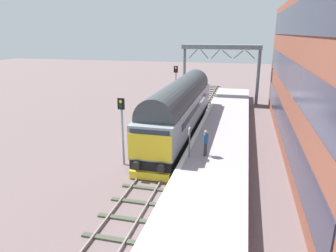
{
  "coord_description": "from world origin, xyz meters",
  "views": [
    {
      "loc": [
        5.09,
        -21.04,
        8.37
      ],
      "look_at": [
        0.2,
        -1.39,
        2.28
      ],
      "focal_mm": 33.38,
      "sensor_mm": 36.0,
      "label": 1
    }
  ],
  "objects_px": {
    "signal_post_far": "(176,83)",
    "signal_post_mid": "(122,124)",
    "waiting_passenger": "(206,140)",
    "diesel_locomotive": "(180,107)",
    "platform_number_sign": "(189,138)"
  },
  "relations": [
    {
      "from": "diesel_locomotive",
      "to": "signal_post_mid",
      "type": "relative_size",
      "value": 3.94
    },
    {
      "from": "signal_post_mid",
      "to": "signal_post_far",
      "type": "xyz_separation_m",
      "value": [
        0.0,
        15.6,
        0.24
      ]
    },
    {
      "from": "diesel_locomotive",
      "to": "waiting_passenger",
      "type": "relative_size",
      "value": 10.71
    },
    {
      "from": "signal_post_mid",
      "to": "signal_post_far",
      "type": "bearing_deg",
      "value": 90.0
    },
    {
      "from": "diesel_locomotive",
      "to": "platform_number_sign",
      "type": "distance_m",
      "value": 7.28
    },
    {
      "from": "signal_post_mid",
      "to": "waiting_passenger",
      "type": "relative_size",
      "value": 2.72
    },
    {
      "from": "platform_number_sign",
      "to": "waiting_passenger",
      "type": "xyz_separation_m",
      "value": [
        0.92,
        0.52,
        -0.26
      ]
    },
    {
      "from": "diesel_locomotive",
      "to": "signal_post_far",
      "type": "relative_size",
      "value": 3.6
    },
    {
      "from": "waiting_passenger",
      "to": "signal_post_mid",
      "type": "bearing_deg",
      "value": 109.59
    },
    {
      "from": "diesel_locomotive",
      "to": "waiting_passenger",
      "type": "height_order",
      "value": "diesel_locomotive"
    },
    {
      "from": "diesel_locomotive",
      "to": "signal_post_far",
      "type": "xyz_separation_m",
      "value": [
        -2.33,
        8.73,
        0.54
      ]
    },
    {
      "from": "signal_post_far",
      "to": "signal_post_mid",
      "type": "bearing_deg",
      "value": -90.0
    },
    {
      "from": "signal_post_mid",
      "to": "waiting_passenger",
      "type": "distance_m",
      "value": 5.36
    },
    {
      "from": "diesel_locomotive",
      "to": "signal_post_mid",
      "type": "bearing_deg",
      "value": -108.69
    },
    {
      "from": "signal_post_far",
      "to": "platform_number_sign",
      "type": "height_order",
      "value": "signal_post_far"
    }
  ]
}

